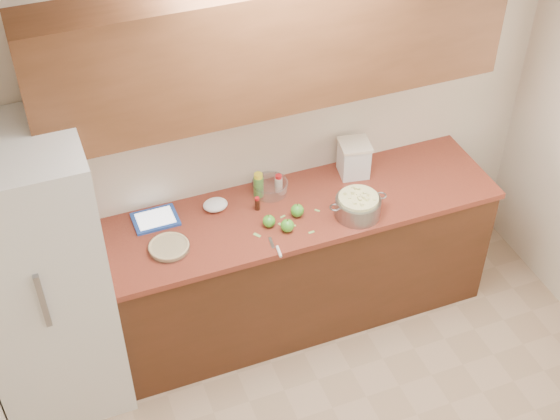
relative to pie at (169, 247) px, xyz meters
name	(u,v)px	position (x,y,z in m)	size (l,w,h in m)	color
room_shell	(410,352)	(0.73, -1.39, 0.36)	(3.60, 3.60, 3.60)	tan
counter_run	(284,265)	(0.73, 0.08, -0.48)	(2.64, 0.68, 0.92)	#482414
upper_cabinets	(274,44)	(0.73, 0.24, 1.01)	(2.60, 0.34, 0.70)	brown
fridge	(40,280)	(-0.71, 0.05, -0.04)	(0.70, 0.70, 1.80)	silver
pie	(169,247)	(0.00, 0.00, 0.00)	(0.24, 0.24, 0.04)	silver
colander	(358,206)	(1.12, -0.11, 0.05)	(0.36, 0.27, 0.14)	gray
flour_canister	(354,158)	(1.26, 0.26, 0.10)	(0.21, 0.21, 0.23)	silver
tablet	(155,219)	(-0.01, 0.27, -0.01)	(0.26, 0.20, 0.02)	#2146A2
paring_knife	(278,250)	(0.57, -0.23, -0.01)	(0.04, 0.18, 0.02)	gray
lemon_bottle	(259,185)	(0.63, 0.27, 0.06)	(0.06, 0.06, 0.17)	#4C8C38
cinnamon_shaker	(279,183)	(0.76, 0.27, 0.04)	(0.05, 0.05, 0.12)	beige
vanilla_bottle	(257,204)	(0.58, 0.15, 0.02)	(0.03, 0.03, 0.09)	black
mixing_bowl	(270,186)	(0.71, 0.27, 0.03)	(0.22, 0.22, 0.08)	silver
paper_towel	(215,205)	(0.35, 0.25, 0.01)	(0.15, 0.12, 0.06)	white
apple_left	(269,221)	(0.59, -0.01, 0.02)	(0.07, 0.07, 0.09)	green
apple_center	(297,210)	(0.78, 0.01, 0.02)	(0.08, 0.08, 0.09)	green
apple_front	(287,226)	(0.68, -0.09, 0.02)	(0.08, 0.08, 0.09)	green
peel_a	(257,235)	(0.50, -0.07, -0.02)	(0.05, 0.02, 0.00)	#8EC05D
peel_b	(281,225)	(0.66, -0.03, -0.02)	(0.04, 0.02, 0.00)	#8EC05D
peel_c	(311,232)	(0.80, -0.16, -0.02)	(0.04, 0.01, 0.00)	#8EC05D
peel_d	(283,217)	(0.70, 0.03, -0.02)	(0.03, 0.01, 0.00)	#8EC05D
peel_e	(317,210)	(0.91, 0.01, -0.02)	(0.03, 0.01, 0.00)	#8EC05D
peel_f	(293,226)	(0.73, -0.06, -0.02)	(0.03, 0.01, 0.00)	#8EC05D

